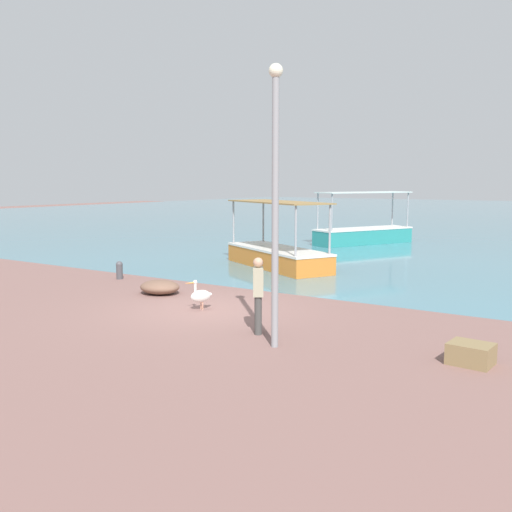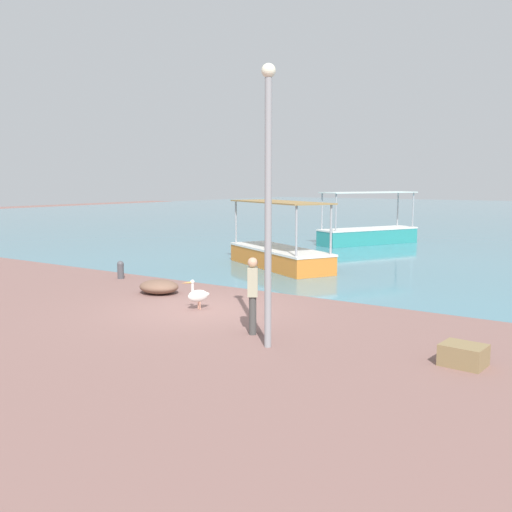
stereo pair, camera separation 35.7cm
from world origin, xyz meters
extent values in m
plane|color=#805B55|center=(0.00, 0.00, 0.00)|extent=(120.00, 120.00, 0.00)
cube|color=teal|center=(0.00, 48.00, 0.00)|extent=(110.00, 90.00, 0.00)
cube|color=teal|center=(-2.56, 17.09, 0.43)|extent=(3.84, 5.74, 0.85)
cube|color=silver|center=(-2.56, 17.09, 0.81)|extent=(3.89, 5.80, 0.08)
cylinder|color=#99999E|center=(-1.91, 19.69, 1.79)|extent=(0.08, 0.08, 1.87)
cylinder|color=#99999E|center=(-0.86, 19.15, 1.79)|extent=(0.08, 0.08, 1.87)
cylinder|color=#99999E|center=(-4.26, 15.03, 1.79)|extent=(0.08, 0.08, 1.87)
cylinder|color=#99999E|center=(-3.20, 14.50, 1.79)|extent=(0.08, 0.08, 1.87)
cube|color=silver|center=(-2.56, 17.09, 2.74)|extent=(3.84, 5.61, 0.05)
cube|color=orange|center=(-2.12, 7.38, 0.38)|extent=(5.51, 4.05, 0.76)
cube|color=silver|center=(-2.12, 7.38, 0.72)|extent=(5.57, 4.11, 0.08)
cylinder|color=#99999E|center=(0.36, 6.83, 1.64)|extent=(0.08, 0.08, 1.75)
cylinder|color=#99999E|center=(-0.33, 5.58, 1.64)|extent=(0.08, 0.08, 1.75)
cylinder|color=#99999E|center=(-3.91, 9.18, 1.64)|extent=(0.08, 0.08, 1.75)
cylinder|color=#99999E|center=(-4.60, 7.93, 1.64)|extent=(0.08, 0.08, 1.75)
cube|color=olive|center=(-2.12, 7.38, 2.54)|extent=(5.38, 4.04, 0.05)
cylinder|color=#E0997A|center=(0.03, -0.04, 0.11)|extent=(0.03, 0.03, 0.22)
cylinder|color=#E0997A|center=(-0.07, 0.00, 0.11)|extent=(0.03, 0.03, 0.22)
ellipsoid|color=white|center=(-0.03, -0.05, 0.36)|extent=(0.49, 0.63, 0.32)
ellipsoid|color=white|center=(0.07, 0.18, 0.38)|extent=(0.18, 0.20, 0.10)
cylinder|color=white|center=(-0.10, -0.19, 0.58)|extent=(0.07, 0.07, 0.26)
sphere|color=white|center=(-0.10, -0.19, 0.74)|extent=(0.11, 0.11, 0.11)
cone|color=#E5933F|center=(-0.17, -0.34, 0.73)|extent=(0.18, 0.30, 0.06)
cylinder|color=gray|center=(3.33, -1.89, 2.65)|extent=(0.14, 0.14, 5.31)
sphere|color=#EAEACC|center=(3.33, -1.89, 5.42)|extent=(0.28, 0.28, 0.28)
cylinder|color=#47474C|center=(-5.30, 2.13, 0.24)|extent=(0.22, 0.22, 0.48)
sphere|color=#4C4C51|center=(-5.30, 2.13, 0.50)|extent=(0.23, 0.23, 0.23)
cylinder|color=#434341|center=(2.54, -1.29, 0.42)|extent=(0.16, 0.16, 0.85)
cylinder|color=#434341|center=(2.45, -1.14, 0.42)|extent=(0.16, 0.16, 0.85)
cube|color=#A9A487|center=(2.49, -1.21, 1.16)|extent=(0.40, 0.46, 0.62)
sphere|color=tan|center=(2.49, -1.21, 1.58)|extent=(0.22, 0.22, 0.22)
ellipsoid|color=brown|center=(-2.37, 0.95, 0.20)|extent=(1.24, 1.05, 0.41)
cube|color=olive|center=(6.92, -0.89, 0.20)|extent=(0.81, 0.69, 0.39)
camera|label=1|loc=(9.10, -11.51, 3.33)|focal=40.00mm
camera|label=2|loc=(9.40, -11.31, 3.33)|focal=40.00mm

